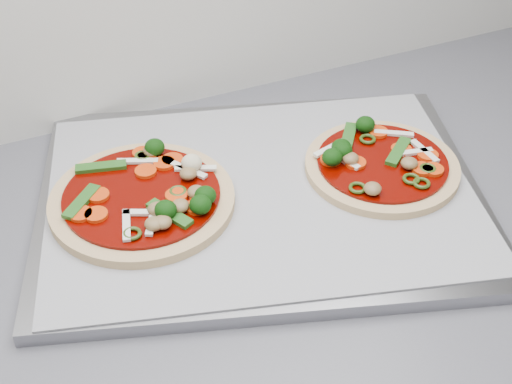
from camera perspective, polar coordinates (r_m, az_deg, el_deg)
name	(u,v)px	position (r m, az deg, el deg)	size (l,w,h in m)	color
base_cabinet	(470,381)	(1.29, 16.73, -14.31)	(3.60, 0.60, 0.86)	silver
baking_tray	(261,196)	(0.82, 0.38, -0.33)	(0.50, 0.37, 0.02)	gray
parchment	(261,190)	(0.81, 0.39, 0.16)	(0.48, 0.35, 0.00)	#96959B
pizza_left	(147,197)	(0.80, -8.74, -0.40)	(0.29, 0.29, 0.03)	#D5B07B
pizza_right	(379,163)	(0.85, 9.81, 2.31)	(0.18, 0.18, 0.03)	#D5B07B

